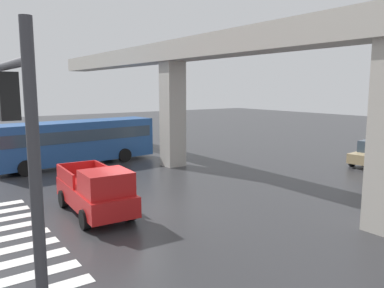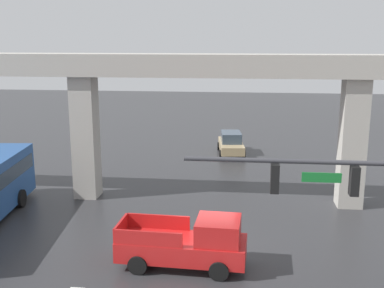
{
  "view_description": "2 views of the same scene",
  "coord_description": "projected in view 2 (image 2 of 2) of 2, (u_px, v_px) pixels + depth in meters",
  "views": [
    {
      "loc": [
        14.09,
        -7.1,
        5.23
      ],
      "look_at": [
        0.97,
        2.19,
        2.84
      ],
      "focal_mm": 35.59,
      "sensor_mm": 36.0,
      "label": 1
    },
    {
      "loc": [
        1.49,
        -19.11,
        9.03
      ],
      "look_at": [
        -0.96,
        3.54,
        3.9
      ],
      "focal_mm": 44.81,
      "sensor_mm": 36.0,
      "label": 2
    }
  ],
  "objects": [
    {
      "name": "elevated_overpass",
      "position": [
        216.0,
        79.0,
        25.44
      ],
      "size": [
        51.72,
        1.84,
        8.12
      ],
      "color": "#ADA89E",
      "rests_on": "ground"
    },
    {
      "name": "ground_plane",
      "position": [
        205.0,
        250.0,
        20.67
      ],
      "size": [
        120.0,
        120.0,
        0.0
      ],
      "primitive_type": "plane",
      "color": "#2D2D30"
    },
    {
      "name": "sedan_tan",
      "position": [
        231.0,
        143.0,
        37.45
      ],
      "size": [
        2.31,
        4.46,
        1.72
      ],
      "color": "tan",
      "rests_on": "ground"
    },
    {
      "name": "pickup_truck",
      "position": [
        189.0,
        244.0,
        19.0
      ],
      "size": [
        5.19,
        2.27,
        2.08
      ],
      "color": "red",
      "rests_on": "ground"
    }
  ]
}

